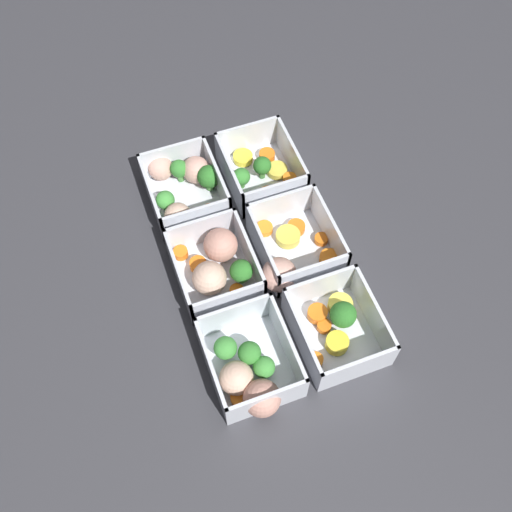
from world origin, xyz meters
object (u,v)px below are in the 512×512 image
Objects in this scene: container_near_center at (290,253)px; container_far_center at (217,265)px; container_near_right at (261,170)px; container_near_left at (337,326)px; container_far_left at (249,372)px; container_far_right at (184,187)px.

container_far_center is (0.02, 0.11, 0.00)m from container_near_center.
container_near_right is 1.00× the size of container_far_center.
container_near_left is at bearing -179.49° from container_near_right.
container_near_left is 1.00× the size of container_near_right.
container_far_left and container_far_right have the same top height.
container_near_center is 1.11× the size of container_far_center.
container_near_center and container_far_left have the same top height.
container_near_center is 0.11m from container_far_center.
container_near_center and container_far_center have the same top height.
container_far_right is at bearing -1.47° from container_far_left.
container_far_right is at bearing 0.99° from container_far_center.
container_near_left is 0.89× the size of container_far_right.
container_near_center is 1.11× the size of container_near_right.
container_far_right is at bearing 23.16° from container_near_left.
container_near_left is at bearing -139.46° from container_far_center.
container_near_center is 0.16m from container_near_right.
container_far_left is at bearing 98.76° from container_near_left.
container_far_left is (-0.32, 0.14, 0.00)m from container_near_right.
container_near_center is (0.13, 0.02, 0.00)m from container_near_left.
container_near_left is at bearing -81.24° from container_far_left.
container_near_left and container_far_right have the same top height.
container_near_left is 1.00× the size of container_far_center.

